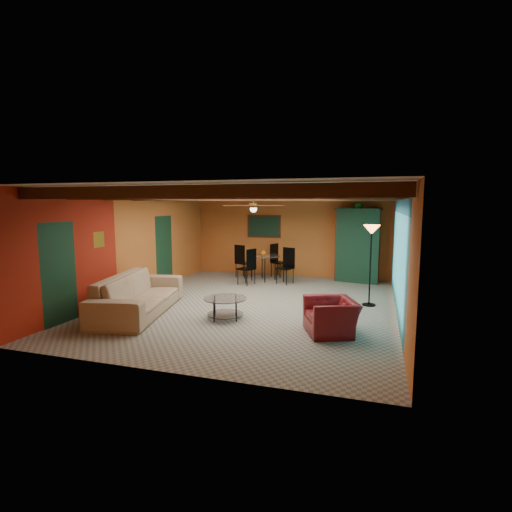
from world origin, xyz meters
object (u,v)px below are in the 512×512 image
(coffee_table, at_px, (225,308))
(potted_plant, at_px, (359,202))
(floor_lamp, at_px, (370,265))
(dining_table, at_px, (263,263))
(armoire, at_px, (357,246))
(vase, at_px, (264,243))
(armchair, at_px, (331,316))
(sofa, at_px, (139,294))

(coffee_table, height_order, potted_plant, potted_plant)
(floor_lamp, bearing_deg, dining_table, 146.03)
(coffee_table, bearing_deg, armoire, 64.32)
(vase, bearing_deg, potted_plant, 15.18)
(armchair, distance_m, coffee_table, 2.24)
(coffee_table, distance_m, floor_lamp, 3.59)
(coffee_table, xyz_separation_m, dining_table, (-0.40, 4.24, 0.32))
(sofa, bearing_deg, floor_lamp, -77.98)
(coffee_table, height_order, armoire, armoire)
(coffee_table, height_order, vase, vase)
(floor_lamp, bearing_deg, coffee_table, -144.39)
(armoire, height_order, vase, armoire)
(dining_table, relative_size, armoire, 0.96)
(armchair, bearing_deg, dining_table, -172.59)
(coffee_table, xyz_separation_m, vase, (-0.40, 4.24, 0.96))
(sofa, height_order, dining_table, dining_table)
(sofa, distance_m, potted_plant, 7.07)
(floor_lamp, bearing_deg, armoire, 98.65)
(coffee_table, relative_size, vase, 4.92)
(sofa, bearing_deg, vase, -32.14)
(floor_lamp, relative_size, vase, 10.53)
(sofa, relative_size, vase, 16.03)
(armoire, distance_m, vase, 2.91)
(sofa, xyz_separation_m, armchair, (4.19, -0.11, -0.11))
(dining_table, height_order, floor_lamp, floor_lamp)
(potted_plant, bearing_deg, floor_lamp, -81.35)
(dining_table, bearing_deg, floor_lamp, -33.97)
(sofa, height_order, armchair, sofa)
(sofa, height_order, vase, vase)
(armchair, xyz_separation_m, potted_plant, (0.19, 5.27, 2.14))
(floor_lamp, distance_m, potted_plant, 3.35)
(sofa, xyz_separation_m, dining_table, (1.57, 4.40, 0.12))
(armchair, relative_size, potted_plant, 1.91)
(armchair, bearing_deg, vase, -172.59)
(sofa, height_order, coffee_table, sofa)
(armchair, relative_size, floor_lamp, 0.51)
(dining_table, bearing_deg, potted_plant, 15.18)
(coffee_table, xyz_separation_m, floor_lamp, (2.86, 2.04, 0.73))
(armoire, xyz_separation_m, floor_lamp, (0.45, -2.96, -0.14))
(armoire, relative_size, floor_lamp, 1.14)
(armchair, xyz_separation_m, dining_table, (-2.62, 4.51, 0.23))
(sofa, xyz_separation_m, potted_plant, (4.38, 5.16, 2.03))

